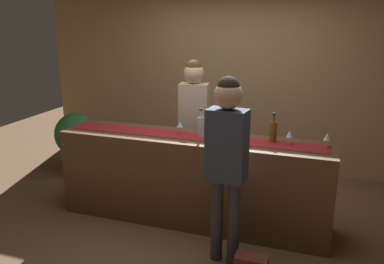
{
  "coord_description": "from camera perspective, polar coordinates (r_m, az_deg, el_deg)",
  "views": [
    {
      "loc": [
        1.33,
        -3.88,
        2.2
      ],
      "look_at": [
        -0.01,
        0.0,
        1.02
      ],
      "focal_mm": 38.02,
      "sensor_mm": 36.0,
      "label": 1
    }
  ],
  "objects": [
    {
      "name": "wine_glass_far_end",
      "position": [
        4.09,
        13.54,
        -0.36
      ],
      "size": [
        0.07,
        0.07,
        0.14
      ],
      "color": "silver",
      "rests_on": "bar_counter"
    },
    {
      "name": "wine_bottle_clear",
      "position": [
        4.25,
        1.24,
        0.82
      ],
      "size": [
        0.07,
        0.07,
        0.3
      ],
      "color": "#B2C6C1",
      "rests_on": "bar_counter"
    },
    {
      "name": "back_wall",
      "position": [
        5.97,
        6.19,
        8.77
      ],
      "size": [
        6.0,
        0.12,
        2.9
      ],
      "primitive_type": "cube",
      "color": "tan",
      "rests_on": "ground"
    },
    {
      "name": "wine_bottle_amber",
      "position": [
        4.14,
        11.32,
        0.1
      ],
      "size": [
        0.07,
        0.07,
        0.3
      ],
      "color": "brown",
      "rests_on": "bar_counter"
    },
    {
      "name": "wine_glass_mid_counter",
      "position": [
        4.34,
        -1.71,
        1.04
      ],
      "size": [
        0.07,
        0.07,
        0.14
      ],
      "color": "silver",
      "rests_on": "bar_counter"
    },
    {
      "name": "counter_runner_cloth",
      "position": [
        4.28,
        0.19,
        -0.62
      ],
      "size": [
        2.77,
        0.28,
        0.01
      ],
      "primitive_type": "cube",
      "color": "maroon",
      "rests_on": "bar_counter"
    },
    {
      "name": "bartender",
      "position": [
        4.84,
        0.25,
        2.47
      ],
      "size": [
        0.37,
        0.25,
        1.71
      ],
      "rotation": [
        0.0,
        0.0,
        3.31
      ],
      "color": "#26262B",
      "rests_on": "ground"
    },
    {
      "name": "bar_counter",
      "position": [
        4.44,
        0.18,
        -6.65
      ],
      "size": [
        2.92,
        0.6,
        0.97
      ],
      "primitive_type": "cube",
      "color": "#543821",
      "rests_on": "ground"
    },
    {
      "name": "potted_plant_tall",
      "position": [
        5.97,
        -15.84,
        -0.95
      ],
      "size": [
        0.61,
        0.61,
        0.89
      ],
      "color": "#9E9389",
      "rests_on": "ground"
    },
    {
      "name": "ground_plane",
      "position": [
        4.65,
        0.18,
        -12.15
      ],
      "size": [
        10.0,
        10.0,
        0.0
      ],
      "primitive_type": "plane",
      "color": "brown"
    },
    {
      "name": "customer_sipping",
      "position": [
        3.51,
        4.91,
        -2.74
      ],
      "size": [
        0.36,
        0.24,
        1.72
      ],
      "rotation": [
        0.0,
        0.0,
        -0.1
      ],
      "color": "#33333D",
      "rests_on": "ground"
    },
    {
      "name": "wine_glass_near_customer",
      "position": [
        4.1,
        18.44,
        -0.71
      ],
      "size": [
        0.07,
        0.07,
        0.14
      ],
      "color": "silver",
      "rests_on": "bar_counter"
    }
  ]
}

